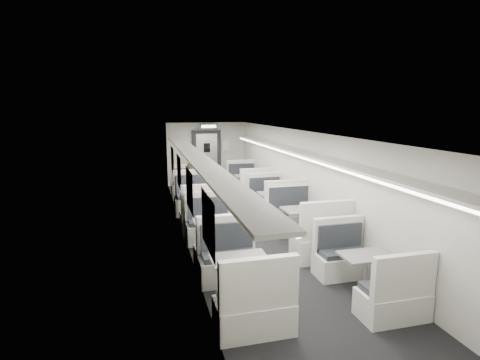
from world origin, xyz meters
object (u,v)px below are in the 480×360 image
passenger (194,180)px  booth_left_b (199,207)px  booth_right_b (274,206)px  booth_right_d (365,274)px  booth_left_c (215,237)px  booth_right_c (304,226)px  booth_left_d (240,280)px  booth_right_a (248,186)px  booth_left_a (190,192)px  vestibule_door (207,158)px  exit_sign (208,126)px

passenger → booth_left_b: bearing=-70.7°
booth_right_b → booth_right_d: booth_right_b is taller
booth_left_c → booth_right_c: 2.00m
booth_left_d → booth_right_a: bearing=73.4°
booth_left_d → booth_right_c: booth_right_c is taller
booth_right_b → booth_right_d: bearing=-90.0°
booth_left_c → booth_right_d: 3.01m
booth_left_a → booth_right_d: bearing=-73.1°
booth_right_a → booth_right_b: size_ratio=1.02×
booth_right_c → booth_right_d: 2.35m
booth_left_a → passenger: bearing=-83.7°
booth_left_b → booth_right_a: (2.00, 2.47, -0.04)m
booth_left_c → booth_right_b: size_ratio=1.01×
booth_right_c → booth_right_d: bearing=-90.0°
booth_left_d → vestibule_door: bearing=83.7°
booth_right_b → booth_right_c: bearing=-90.0°
booth_right_a → booth_right_d: size_ratio=1.08×
passenger → booth_right_c: bearing=-40.2°
booth_left_b → booth_left_d: 4.25m
booth_right_d → passenger: (-1.94, 5.99, 0.49)m
booth_right_b → vestibule_door: bearing=101.4°
booth_left_d → passenger: (0.06, 5.75, 0.46)m
exit_sign → booth_right_a: bearing=-61.4°
booth_left_d → vestibule_door: vestibule_door is taller
booth_left_c → booth_right_a: bearing=67.0°
booth_right_a → exit_sign: size_ratio=3.38×
booth_left_a → passenger: 0.76m
booth_left_a → vestibule_door: size_ratio=0.97×
booth_right_a → booth_right_d: booth_right_a is taller
vestibule_door → exit_sign: bearing=-90.0°
booth_right_d → passenger: bearing=107.9°
booth_left_d → booth_right_c: 2.90m
booth_right_a → booth_left_c: bearing=-113.0°
booth_left_d → booth_left_c: bearing=90.0°
booth_left_a → booth_right_b: (2.00, -2.27, 0.00)m
booth_right_d → booth_left_b: bearing=114.0°
passenger → exit_sign: bearing=93.4°
booth_right_b → booth_right_c: size_ratio=0.89×
booth_right_c → exit_sign: (-1.00, 6.45, 1.87)m
booth_right_b → booth_right_c: (0.00, -1.96, 0.04)m
booth_left_d → exit_sign: exit_sign is taller
booth_right_a → exit_sign: (-1.00, 1.84, 1.91)m
booth_left_d → booth_right_d: bearing=-6.9°
booth_left_d → booth_right_a: (2.00, 6.71, -0.00)m
booth_right_a → booth_right_d: 6.96m
booth_right_c → booth_right_d: (0.00, -2.34, -0.07)m
booth_left_b → booth_left_d: booth_left_b is taller
booth_left_d → exit_sign: (1.00, 8.55, 1.90)m
booth_left_d → booth_right_d: (2.00, -0.24, -0.03)m
booth_left_a → booth_right_d: 6.88m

